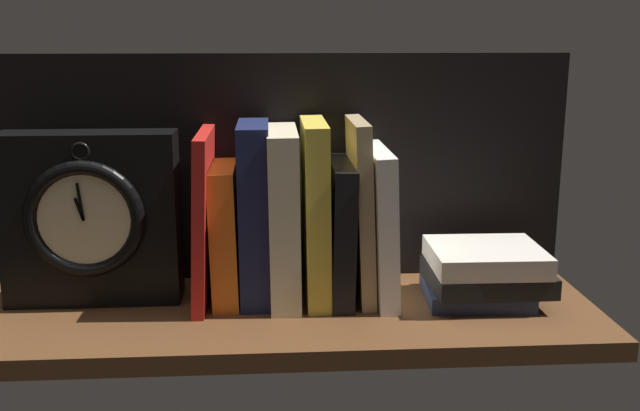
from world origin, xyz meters
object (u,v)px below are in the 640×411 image
(book_white_catcher, at_px, (379,223))
(framed_clock, at_px, (91,218))
(book_red_requiem, at_px, (204,217))
(book_tan_shortstories, at_px, (360,210))
(book_orange_pandolfini, at_px, (225,233))
(book_stack_side, at_px, (483,273))
(book_navy_bierce, at_px, (255,213))
(book_black_skeptic, at_px, (340,230))
(book_cream_twain, at_px, (287,215))
(book_yellow_seinlanguage, at_px, (315,211))

(book_white_catcher, relative_size, framed_clock, 0.89)
(book_red_requiem, height_order, book_tan_shortstories, book_tan_shortstories)
(book_orange_pandolfini, distance_m, book_stack_side, 0.35)
(book_red_requiem, distance_m, book_orange_pandolfini, 0.04)
(book_red_requiem, relative_size, book_stack_side, 1.41)
(book_orange_pandolfini, bearing_deg, book_tan_shortstories, 0.00)
(book_navy_bierce, height_order, book_black_skeptic, book_navy_bierce)
(book_tan_shortstories, xyz_separation_m, book_stack_side, (0.16, -0.03, -0.08))
(book_red_requiem, relative_size, book_cream_twain, 0.99)
(book_tan_shortstories, distance_m, book_white_catcher, 0.03)
(book_red_requiem, height_order, book_cream_twain, book_cream_twain)
(book_tan_shortstories, bearing_deg, book_white_catcher, 0.00)
(book_orange_pandolfini, relative_size, book_tan_shortstories, 0.76)
(book_red_requiem, relative_size, book_navy_bierce, 0.96)
(book_red_requiem, relative_size, book_orange_pandolfini, 1.25)
(book_orange_pandolfini, height_order, book_navy_bierce, book_navy_bierce)
(book_cream_twain, xyz_separation_m, book_stack_side, (0.26, -0.03, -0.08))
(book_navy_bierce, xyz_separation_m, book_stack_side, (0.30, -0.03, -0.08))
(book_navy_bierce, height_order, book_cream_twain, book_navy_bierce)
(book_navy_bierce, distance_m, framed_clock, 0.22)
(framed_clock, bearing_deg, book_navy_bierce, 0.23)
(book_yellow_seinlanguage, xyz_separation_m, book_tan_shortstories, (0.06, 0.00, 0.00))
(book_white_catcher, bearing_deg, book_red_requiem, 180.00)
(framed_clock, relative_size, book_stack_side, 1.41)
(book_tan_shortstories, xyz_separation_m, book_white_catcher, (0.03, 0.00, -0.02))
(book_orange_pandolfini, xyz_separation_m, book_cream_twain, (0.08, 0.00, 0.02))
(book_orange_pandolfini, relative_size, book_black_skeptic, 0.99)
(book_stack_side, bearing_deg, book_red_requiem, 174.82)
(book_tan_shortstories, bearing_deg, framed_clock, -179.86)
(book_white_catcher, bearing_deg, book_navy_bierce, 180.00)
(book_red_requiem, height_order, book_stack_side, book_red_requiem)
(book_red_requiem, distance_m, book_stack_side, 0.38)
(book_orange_pandolfini, height_order, book_cream_twain, book_cream_twain)
(book_orange_pandolfini, xyz_separation_m, framed_clock, (-0.18, -0.00, 0.02))
(book_navy_bierce, bearing_deg, framed_clock, -179.77)
(book_red_requiem, distance_m, book_cream_twain, 0.11)
(book_orange_pandolfini, height_order, framed_clock, framed_clock)
(book_orange_pandolfini, distance_m, book_tan_shortstories, 0.18)
(book_yellow_seinlanguage, relative_size, book_tan_shortstories, 0.99)
(book_black_skeptic, relative_size, book_tan_shortstories, 0.77)
(book_yellow_seinlanguage, distance_m, book_stack_side, 0.24)
(book_black_skeptic, xyz_separation_m, book_white_catcher, (0.05, 0.00, 0.01))
(book_yellow_seinlanguage, xyz_separation_m, book_stack_side, (0.22, -0.03, -0.08))
(book_yellow_seinlanguage, height_order, book_black_skeptic, book_yellow_seinlanguage)
(book_red_requiem, xyz_separation_m, book_orange_pandolfini, (0.03, 0.00, -0.02))
(book_orange_pandolfini, height_order, book_white_catcher, book_white_catcher)
(book_orange_pandolfini, bearing_deg, book_black_skeptic, 0.00)
(book_red_requiem, xyz_separation_m, book_stack_side, (0.37, -0.03, -0.08))
(book_orange_pandolfini, bearing_deg, book_yellow_seinlanguage, 0.00)
(book_red_requiem, height_order, book_orange_pandolfini, book_red_requiem)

